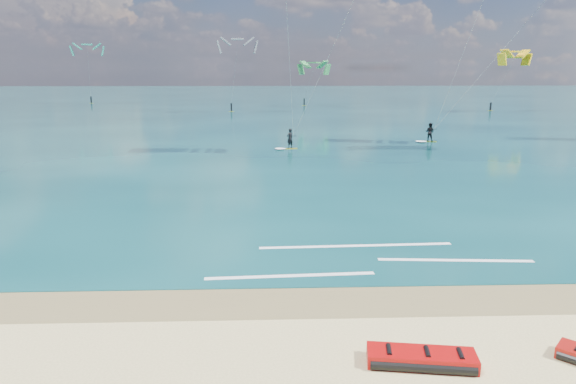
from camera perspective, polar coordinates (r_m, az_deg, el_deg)
The scene contains 8 objects.
ground at distance 52.69m, azimuth -0.74°, elevation 5.65°, with size 320.00×320.00×0.00m, color tan.
wet_sand_strip at distance 16.87m, azimuth 2.27°, elevation -12.03°, with size 320.00×2.40×0.01m, color brown.
sea at distance 116.40m, azimuth -1.49°, elevation 10.03°, with size 320.00×200.00×0.04m, color #0A3238.
packed_kite_left at distance 14.10m, azimuth 14.55°, elevation -18.08°, with size 2.92×1.17×0.42m, color #AF0909, non-canonical shape.
kitesurfer_main at distance 44.31m, azimuth 2.14°, elevation 16.12°, with size 9.29×6.69×17.71m.
kitesurfer_far at distance 52.77m, azimuth 20.04°, elevation 14.65°, with size 12.48×6.23×17.20m.
shoreline_foam at distance 20.50m, azimuth 8.76°, elevation -7.29°, with size 12.54×3.65×0.01m.
distant_kites at distance 93.83m, azimuth -2.41°, elevation 12.40°, with size 82.28×25.54×11.81m.
Camera 1 is at (-1.20, -12.16, 7.31)m, focal length 32.00 mm.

